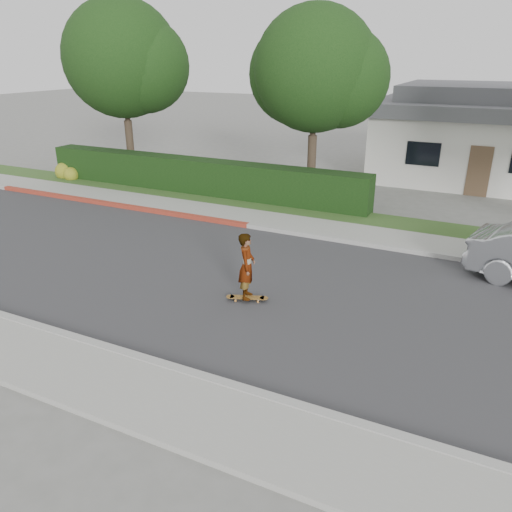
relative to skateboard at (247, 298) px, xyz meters
The scene contains 15 objects.
ground 3.57m from the skateboard, 166.11° to the left, with size 120.00×120.00×0.00m, color slate.
road 3.57m from the skateboard, 166.11° to the left, with size 60.00×8.00×0.01m, color #2D2D30.
curb_near 4.75m from the skateboard, 136.88° to the right, with size 60.00×0.20×0.15m, color #9E9E99.
sidewalk_near 5.40m from the skateboard, 129.89° to the right, with size 60.00×1.60×0.12m, color gray.
curb_far 6.05m from the skateboard, 124.95° to the left, with size 60.00×0.20×0.15m, color #9E9E99.
curb_red_section 9.81m from the skateboard, 149.65° to the left, with size 12.00×0.21×0.15m, color #9B3321.
sidewalk_far 6.80m from the skateboard, 120.60° to the left, with size 60.00×1.60×0.12m, color gray.
planting_strip 8.22m from the skateboard, 114.92° to the left, with size 60.00×1.60×0.10m, color #2D4C1E.
hedge 10.35m from the skateboard, 128.74° to the left, with size 15.00×1.00×1.50m, color black.
flowering_shrub 15.47m from the skateboard, 150.60° to the left, with size 1.40×1.00×0.90m.
tree_left 15.44m from the skateboard, 139.00° to the left, with size 5.99×5.21×8.00m.
tree_center 11.31m from the skateboard, 101.14° to the left, with size 5.66×4.84×7.44m.
house 17.57m from the skateboard, 74.94° to the left, with size 10.60×8.60×4.30m.
skateboard is the anchor object (origin of this frame).
skateboarder 0.83m from the skateboard, 14.04° to the right, with size 0.60×0.39×1.64m, color white.
Camera 1 is at (8.38, -10.54, 5.59)m, focal length 35.00 mm.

